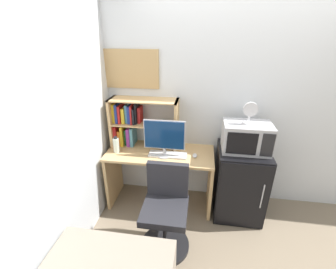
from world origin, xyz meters
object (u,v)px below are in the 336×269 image
water_bottle (116,145)px  microwave (246,137)px  computer_mouse (195,156)px  desk_fan (250,112)px  desk_chair (166,213)px  keyboard (168,155)px  mini_fridge (239,182)px  hutch_bookshelf (134,122)px  monitor (164,137)px  wall_corkboard (129,69)px

water_bottle → microwave: 1.48m
computer_mouse → microwave: 0.60m
desk_fan → desk_chair: size_ratio=0.26×
keyboard → microwave: 0.89m
desk_chair → microwave: bearing=37.0°
water_bottle → mini_fridge: bearing=1.5°
hutch_bookshelf → desk_chair: size_ratio=0.91×
computer_mouse → desk_fan: bearing=1.5°
water_bottle → desk_chair: bearing=-39.1°
keyboard → desk_fan: bearing=2.1°
mini_fridge → desk_chair: (-0.79, -0.59, -0.03)m
monitor → mini_fridge: monitor is taller
hutch_bookshelf → computer_mouse: 0.84m
water_bottle → computer_mouse: bearing=1.4°
computer_mouse → water_bottle: water_bottle is taller
monitor → desk_fan: bearing=2.5°
monitor → computer_mouse: 0.41m
computer_mouse → keyboard: bearing=-176.9°
keyboard → water_bottle: water_bottle is taller
hutch_bookshelf → monitor: bearing=-29.1°
monitor → wall_corkboard: (-0.47, 0.34, 0.68)m
hutch_bookshelf → desk_chair: 1.14m
keyboard → computer_mouse: computer_mouse is taller
hutch_bookshelf → mini_fridge: hutch_bookshelf is taller
desk_fan → wall_corkboard: wall_corkboard is taller
hutch_bookshelf → microwave: 1.31m
monitor → computer_mouse: bearing=4.1°
hutch_bookshelf → desk_fan: (1.30, -0.19, 0.25)m
mini_fridge → microwave: (0.00, 0.00, 0.59)m
microwave → keyboard: bearing=-177.6°
hutch_bookshelf → keyboard: hutch_bookshelf is taller
monitor → desk_chair: 0.80m
desk_chair → wall_corkboard: wall_corkboard is taller
desk_fan → microwave: bearing=61.8°
mini_fridge → microwave: bearing=89.6°
computer_mouse → desk_chair: 0.72m
monitor → mini_fridge: (0.89, 0.04, -0.55)m
computer_mouse → wall_corkboard: (-0.82, 0.32, 0.90)m
water_bottle → keyboard: bearing=0.5°
wall_corkboard → computer_mouse: bearing=-21.2°
hutch_bookshelf → monitor: (0.41, -0.23, -0.07)m
monitor → computer_mouse: size_ratio=5.06×
keyboard → desk_fan: (0.85, 0.03, 0.55)m
monitor → microwave: monitor is taller
computer_mouse → wall_corkboard: size_ratio=0.13×
microwave → desk_fan: desk_fan is taller
mini_fridge → microwave: size_ratio=1.72×
keyboard → desk_chair: desk_chair is taller
keyboard → microwave: size_ratio=0.87×
mini_fridge → water_bottle: bearing=-178.5°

